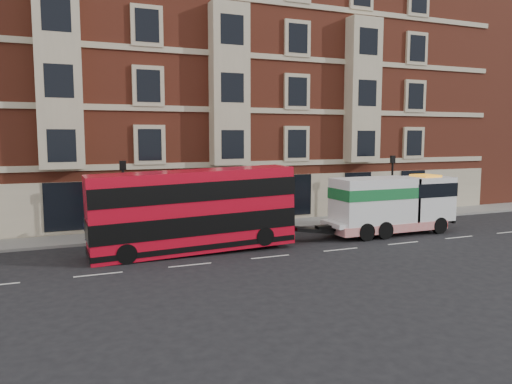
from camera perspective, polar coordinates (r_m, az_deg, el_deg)
ground at (r=24.39m, az=1.63°, el=-7.42°), size 120.00×120.00×0.00m
sidewalk at (r=31.20m, az=-4.09°, el=-4.22°), size 90.00×3.00×0.15m
victorian_terrace at (r=38.21m, az=-7.20°, el=12.74°), size 45.00×12.00×20.40m
filler_east at (r=55.00m, az=27.14°, el=9.49°), size 18.00×10.00×19.00m
lamp_post_west at (r=28.19m, az=-14.90°, el=-0.22°), size 0.35×0.15×4.35m
lamp_post_east at (r=35.44m, az=15.29°, el=1.09°), size 0.35×0.15×4.35m
double_decker_bus at (r=25.09m, az=-7.20°, el=-1.99°), size 10.21×2.34×4.13m
tow_truck at (r=30.63m, az=15.08°, el=-1.35°), size 8.17×2.41×3.40m
pedestrian at (r=28.79m, az=-18.63°, el=-3.57°), size 0.74×0.72×1.71m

